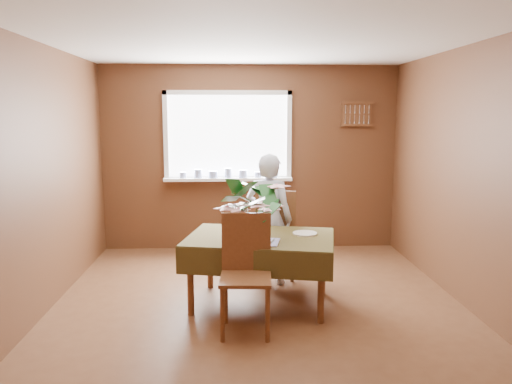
{
  "coord_description": "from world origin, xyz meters",
  "views": [
    {
      "loc": [
        -0.25,
        -4.54,
        1.85
      ],
      "look_at": [
        0.0,
        0.55,
        1.05
      ],
      "focal_mm": 35.0,
      "sensor_mm": 36.0,
      "label": 1
    }
  ],
  "objects_px": {
    "seated_woman": "(269,219)",
    "flower_bouquet": "(253,205)",
    "chair_far": "(275,231)",
    "chair_near": "(246,268)",
    "dining_table": "(260,244)"
  },
  "relations": [
    {
      "from": "chair_near",
      "to": "chair_far",
      "type": "bearing_deg",
      "value": 77.72
    },
    {
      "from": "chair_far",
      "to": "flower_bouquet",
      "type": "bearing_deg",
      "value": 78.5
    },
    {
      "from": "chair_far",
      "to": "seated_woman",
      "type": "distance_m",
      "value": 0.22
    },
    {
      "from": "dining_table",
      "to": "chair_near",
      "type": "relative_size",
      "value": 1.56
    },
    {
      "from": "seated_woman",
      "to": "chair_near",
      "type": "bearing_deg",
      "value": 99.05
    },
    {
      "from": "seated_woman",
      "to": "chair_far",
      "type": "bearing_deg",
      "value": -102.93
    },
    {
      "from": "chair_near",
      "to": "seated_woman",
      "type": "height_order",
      "value": "seated_woman"
    },
    {
      "from": "chair_far",
      "to": "dining_table",
      "type": "bearing_deg",
      "value": 79.93
    },
    {
      "from": "seated_woman",
      "to": "flower_bouquet",
      "type": "relative_size",
      "value": 2.36
    },
    {
      "from": "chair_near",
      "to": "flower_bouquet",
      "type": "relative_size",
      "value": 1.65
    },
    {
      "from": "chair_far",
      "to": "seated_woman",
      "type": "bearing_deg",
      "value": 60.32
    },
    {
      "from": "dining_table",
      "to": "flower_bouquet",
      "type": "height_order",
      "value": "flower_bouquet"
    },
    {
      "from": "seated_woman",
      "to": "flower_bouquet",
      "type": "height_order",
      "value": "seated_woman"
    },
    {
      "from": "chair_near",
      "to": "flower_bouquet",
      "type": "distance_m",
      "value": 0.61
    },
    {
      "from": "chair_near",
      "to": "seated_woman",
      "type": "relative_size",
      "value": 0.7
    }
  ]
}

